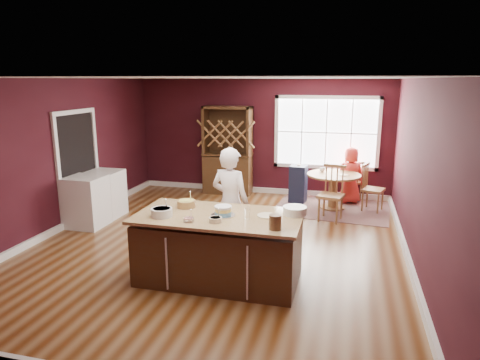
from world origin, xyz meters
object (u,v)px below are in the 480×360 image
object	(u,v)px
layer_cake	(223,211)
chair_south	(331,193)
baker	(230,203)
hutch	(228,151)
chair_north	(352,180)
dryer	(105,193)
washer	(86,202)
high_chair	(298,183)
chair_east	(373,187)
dining_table	(333,184)
seated_woman	(350,175)
toddler	(300,166)
kitchen_island	(219,249)

from	to	relation	value
layer_cake	chair_south	world-z (taller)	chair_south
baker	chair_south	distance (m)	2.59
hutch	chair_south	bearing A→B (deg)	-30.89
chair_north	dryer	xyz separation A→B (m)	(-4.77, -2.43, 0.00)
chair_south	washer	xyz separation A→B (m)	(-4.37, -1.45, -0.07)
high_chair	dryer	bearing A→B (deg)	-145.52
chair_east	dryer	world-z (taller)	chair_east
baker	chair_east	size ratio (longest dim) A/B	1.71
dining_table	seated_woman	size ratio (longest dim) A/B	0.89
dining_table	toddler	distance (m)	0.87
baker	chair_east	distance (m)	3.76
dining_table	chair_east	bearing A→B (deg)	2.62
chair_east	dryer	xyz separation A→B (m)	(-5.19, -1.67, -0.04)
kitchen_island	washer	xyz separation A→B (m)	(-3.03, 1.47, 0.03)
seated_woman	dryer	bearing A→B (deg)	9.51
high_chair	dryer	xyz separation A→B (m)	(-3.61, -1.93, 0.03)
baker	washer	size ratio (longest dim) A/B	1.82
high_chair	hutch	world-z (taller)	hutch
baker	seated_woman	distance (m)	3.92
dining_table	chair_south	xyz separation A→B (m)	(-0.01, -0.82, 0.01)
toddler	hutch	bearing A→B (deg)	169.71
seated_woman	hutch	bearing A→B (deg)	-17.88
hutch	toddler	bearing A→B (deg)	-10.29
chair_south	dining_table	bearing A→B (deg)	101.90
chair_south	baker	bearing A→B (deg)	-110.47
chair_north	toddler	bearing A→B (deg)	-8.62
high_chair	toddler	world-z (taller)	toddler
layer_cake	chair_south	bearing A→B (deg)	66.36
chair_south	hutch	distance (m)	2.94
baker	chair_north	bearing A→B (deg)	-100.27
chair_south	seated_woman	size ratio (longest dim) A/B	0.87
toddler	baker	bearing A→B (deg)	-101.26
seated_woman	high_chair	world-z (taller)	seated_woman
washer	chair_east	bearing A→B (deg)	23.97
layer_cake	hutch	size ratio (longest dim) A/B	0.15
kitchen_island	toddler	bearing A→B (deg)	81.60
layer_cake	seated_woman	size ratio (longest dim) A/B	0.26
washer	chair_north	bearing A→B (deg)	32.77
layer_cake	toddler	xyz separation A→B (m)	(0.54, 4.10, -0.17)
chair_north	chair_east	bearing A→B (deg)	89.35
seated_woman	high_chair	distance (m)	1.15
hutch	dryer	distance (m)	3.03
hutch	dining_table	bearing A→B (deg)	-14.95
high_chair	dryer	world-z (taller)	dryer
dining_table	layer_cake	world-z (taller)	layer_cake
hutch	dryer	world-z (taller)	hutch
layer_cake	dining_table	bearing A→B (deg)	70.99
layer_cake	dryer	world-z (taller)	layer_cake
dining_table	hutch	world-z (taller)	hutch
high_chair	toddler	size ratio (longest dim) A/B	3.34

